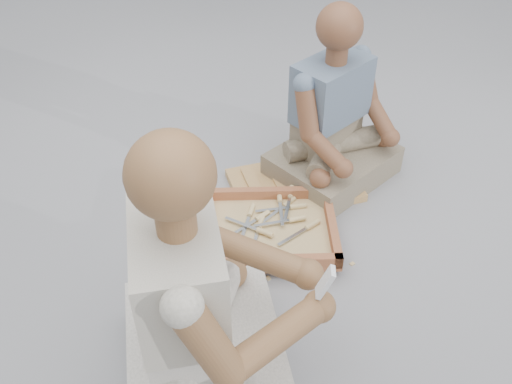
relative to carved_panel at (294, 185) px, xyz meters
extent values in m
plane|color=#929297|center=(-0.20, -0.55, -0.02)|extent=(60.00, 60.00, 0.00)
cube|color=brown|center=(0.00, 0.00, 0.00)|extent=(0.58, 0.41, 0.04)
cube|color=brown|center=(-0.20, -0.30, 0.03)|extent=(0.62, 0.54, 0.02)
cube|color=brown|center=(-0.16, -0.10, 0.06)|extent=(0.54, 0.14, 0.05)
cube|color=brown|center=(-0.24, -0.50, 0.06)|extent=(0.54, 0.14, 0.05)
cube|color=brown|center=(0.05, -0.35, 0.06)|extent=(0.12, 0.43, 0.05)
cube|color=brown|center=(-0.45, -0.25, 0.06)|extent=(0.12, 0.43, 0.05)
cube|color=tan|center=(-0.20, -0.30, 0.04)|extent=(0.54, 0.46, 0.01)
cube|color=silver|center=(-0.18, -0.28, 0.06)|extent=(0.15, 0.01, 0.00)
cylinder|color=tan|center=(-0.07, -0.28, 0.06)|extent=(0.07, 0.02, 0.02)
cube|color=silver|center=(-0.29, -0.27, 0.05)|extent=(0.08, 0.14, 0.00)
cylinder|color=tan|center=(-0.25, -0.18, 0.05)|extent=(0.05, 0.07, 0.02)
cube|color=silver|center=(-0.17, -0.22, 0.05)|extent=(0.13, 0.10, 0.00)
cylinder|color=tan|center=(-0.07, -0.16, 0.05)|extent=(0.07, 0.06, 0.02)
cube|color=silver|center=(-0.12, -0.37, 0.05)|extent=(0.14, 0.08, 0.00)
cylinder|color=tan|center=(-0.02, -0.33, 0.05)|extent=(0.07, 0.05, 0.02)
cube|color=silver|center=(-0.16, -0.19, 0.05)|extent=(0.15, 0.02, 0.00)
cylinder|color=tan|center=(-0.05, -0.20, 0.05)|extent=(0.07, 0.03, 0.02)
cube|color=silver|center=(-0.27, -0.36, 0.05)|extent=(0.08, 0.14, 0.00)
cylinder|color=tan|center=(-0.22, -0.26, 0.05)|extent=(0.05, 0.07, 0.02)
cube|color=silver|center=(-0.30, -0.28, 0.05)|extent=(0.14, 0.09, 0.00)
cylinder|color=tan|center=(-0.21, -0.22, 0.05)|extent=(0.07, 0.05, 0.02)
cube|color=silver|center=(-0.31, -0.26, 0.06)|extent=(0.12, 0.11, 0.00)
cylinder|color=tan|center=(-0.22, -0.33, 0.06)|extent=(0.07, 0.06, 0.02)
cube|color=silver|center=(-0.10, -0.21, 0.06)|extent=(0.07, 0.14, 0.00)
cylinder|color=tan|center=(-0.05, -0.11, 0.06)|extent=(0.05, 0.07, 0.02)
cube|color=silver|center=(-0.13, -0.24, 0.06)|extent=(0.04, 0.15, 0.00)
cylinder|color=tan|center=(-0.11, -0.13, 0.06)|extent=(0.04, 0.07, 0.02)
cube|color=tan|center=(-0.14, 0.05, -0.02)|extent=(0.02, 0.02, 0.00)
cube|color=tan|center=(-0.32, -0.51, -0.02)|extent=(0.02, 0.02, 0.00)
cube|color=tan|center=(-0.20, -0.24, -0.02)|extent=(0.02, 0.02, 0.00)
cube|color=tan|center=(-0.40, -0.36, -0.02)|extent=(0.02, 0.02, 0.00)
cube|color=tan|center=(-0.02, -0.44, -0.02)|extent=(0.02, 0.02, 0.00)
cube|color=tan|center=(-0.34, -0.32, -0.02)|extent=(0.02, 0.02, 0.00)
cube|color=tan|center=(0.09, -0.51, -0.02)|extent=(0.02, 0.02, 0.00)
cube|color=tan|center=(-0.37, -0.46, -0.02)|extent=(0.02, 0.02, 0.00)
cube|color=tan|center=(-0.26, -0.50, -0.02)|extent=(0.02, 0.02, 0.00)
cube|color=tan|center=(0.05, -0.31, -0.02)|extent=(0.02, 0.02, 0.00)
cube|color=tan|center=(-0.21, 0.06, -0.02)|extent=(0.02, 0.02, 0.00)
cube|color=tan|center=(-0.09, -0.47, -0.02)|extent=(0.02, 0.02, 0.00)
cube|color=silver|center=(-0.55, -0.86, 0.06)|extent=(0.52, 0.64, 0.16)
cube|color=silver|center=(-0.62, -0.86, 0.24)|extent=(0.23, 0.35, 0.19)
cube|color=beige|center=(-0.61, -0.86, 0.49)|extent=(0.25, 0.39, 0.32)
sphere|color=brown|center=(-0.60, -0.86, 0.83)|extent=(0.22, 0.22, 0.22)
sphere|color=brown|center=(-0.21, -0.81, 0.33)|extent=(0.10, 0.10, 0.10)
sphere|color=brown|center=(-0.22, -0.94, 0.33)|extent=(0.10, 0.10, 0.10)
cube|color=#7D725A|center=(0.20, 0.05, 0.05)|extent=(0.67, 0.63, 0.14)
cube|color=#7D725A|center=(0.17, 0.10, 0.20)|extent=(0.34, 0.30, 0.16)
cube|color=slate|center=(0.18, 0.09, 0.42)|extent=(0.38, 0.34, 0.27)
sphere|color=brown|center=(0.18, 0.08, 0.71)|extent=(0.19, 0.19, 0.19)
sphere|color=brown|center=(0.43, -0.02, 0.21)|extent=(0.09, 0.09, 0.09)
sphere|color=brown|center=(0.15, -0.19, 0.21)|extent=(0.09, 0.09, 0.09)
cube|color=silver|center=(-0.21, -0.94, 0.43)|extent=(0.06, 0.06, 0.11)
cube|color=black|center=(-0.21, -0.94, 0.44)|extent=(0.02, 0.04, 0.03)
camera|label=1|loc=(-0.65, -1.92, 1.66)|focal=40.00mm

